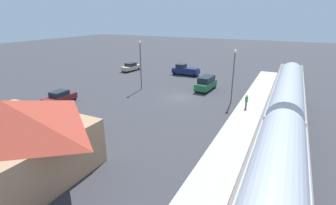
{
  "coord_description": "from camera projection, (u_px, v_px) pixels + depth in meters",
  "views": [
    {
      "loc": [
        -13.84,
        31.45,
        11.21
      ],
      "look_at": [
        -0.78,
        5.28,
        1.0
      ],
      "focal_mm": 26.56,
      "sensor_mm": 36.0,
      "label": 1
    }
  ],
  "objects": [
    {
      "name": "ground_plane",
      "position": [
        179.0,
        97.0,
        36.1
      ],
      "size": [
        200.0,
        200.0,
        0.0
      ],
      "primitive_type": "plane",
      "color": "#38383D"
    },
    {
      "name": "railway_track",
      "position": [
        285.0,
        113.0,
        30.16
      ],
      "size": [
        4.8,
        70.0,
        0.3
      ],
      "color": "slate",
      "rests_on": "ground"
    },
    {
      "name": "platform",
      "position": [
        251.0,
        107.0,
        31.83
      ],
      "size": [
        3.2,
        46.0,
        0.3
      ],
      "color": "#B7B2A8",
      "rests_on": "ground"
    },
    {
      "name": "station_building",
      "position": [
        8.0,
        135.0,
        18.24
      ],
      "size": [
        11.7,
        9.11,
        5.61
      ],
      "color": "tan",
      "rests_on": "ground"
    },
    {
      "name": "pedestrian_on_platform",
      "position": [
        246.0,
        101.0,
        30.8
      ],
      "size": [
        0.36,
        0.36,
        1.71
      ],
      "color": "brown",
      "rests_on": "platform"
    },
    {
      "name": "suv_green",
      "position": [
        206.0,
        83.0,
        39.37
      ],
      "size": [
        2.26,
        5.01,
        2.22
      ],
      "color": "#236638",
      "rests_on": "ground"
    },
    {
      "name": "sedan_maroon",
      "position": [
        60.0,
        97.0,
        33.39
      ],
      "size": [
        1.91,
        4.53,
        1.74
      ],
      "color": "maroon",
      "rests_on": "ground"
    },
    {
      "name": "sedan_tan",
      "position": [
        131.0,
        67.0,
        53.33
      ],
      "size": [
        2.25,
        4.65,
        1.74
      ],
      "color": "#C6B284",
      "rests_on": "ground"
    },
    {
      "name": "pickup_navy",
      "position": [
        185.0,
        70.0,
        49.53
      ],
      "size": [
        5.45,
        2.6,
        2.14
      ],
      "color": "navy",
      "rests_on": "ground"
    },
    {
      "name": "light_pole_near_platform",
      "position": [
        234.0,
        70.0,
        32.53
      ],
      "size": [
        0.44,
        0.44,
        7.17
      ],
      "color": "#515156",
      "rests_on": "ground"
    },
    {
      "name": "light_pole_lot_center",
      "position": [
        140.0,
        59.0,
        38.63
      ],
      "size": [
        0.44,
        0.44,
        7.63
      ],
      "color": "#515156",
      "rests_on": "ground"
    }
  ]
}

